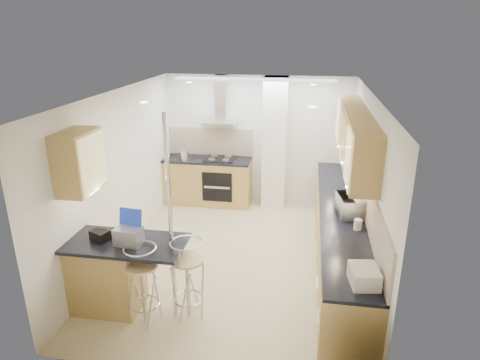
% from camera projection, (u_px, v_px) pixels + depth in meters
% --- Properties ---
extents(ground, '(4.80, 4.80, 0.00)m').
position_uv_depth(ground, '(238.00, 258.00, 6.56)').
color(ground, '#CEBB89').
rests_on(ground, ground).
extents(room_shell, '(3.64, 4.84, 2.51)m').
position_uv_depth(room_shell, '(263.00, 156.00, 6.34)').
color(room_shell, white).
rests_on(room_shell, ground).
extents(right_counter, '(0.63, 4.40, 0.92)m').
position_uv_depth(right_counter, '(340.00, 238.00, 6.18)').
color(right_counter, tan).
rests_on(right_counter, ground).
extents(back_counter, '(1.70, 0.63, 0.92)m').
position_uv_depth(back_counter, '(208.00, 181.00, 8.50)').
color(back_counter, tan).
rests_on(back_counter, ground).
extents(peninsula, '(1.47, 0.72, 0.94)m').
position_uv_depth(peninsula, '(127.00, 276.00, 5.23)').
color(peninsula, tan).
rests_on(peninsula, ground).
extents(microwave, '(0.41, 0.54, 0.27)m').
position_uv_depth(microwave, '(351.00, 205.00, 5.80)').
color(microwave, white).
rests_on(microwave, right_counter).
extents(laptop, '(0.32, 0.25, 0.21)m').
position_uv_depth(laptop, '(129.00, 236.00, 4.98)').
color(laptop, '#999BA0').
rests_on(laptop, peninsula).
extents(bag, '(0.26, 0.23, 0.12)m').
position_uv_depth(bag, '(100.00, 235.00, 5.10)').
color(bag, black).
rests_on(bag, peninsula).
extents(bar_stool_near, '(0.43, 0.43, 0.99)m').
position_uv_depth(bar_stool_near, '(143.00, 284.00, 5.01)').
color(bar_stool_near, tan).
rests_on(bar_stool_near, ground).
extents(bar_stool_end, '(0.58, 0.58, 1.01)m').
position_uv_depth(bar_stool_end, '(188.00, 279.00, 5.11)').
color(bar_stool_end, tan).
rests_on(bar_stool_end, ground).
extents(jar_a, '(0.16, 0.16, 0.20)m').
position_uv_depth(jar_a, '(350.00, 187.00, 6.59)').
color(jar_a, silver).
rests_on(jar_a, right_counter).
extents(jar_b, '(0.13, 0.13, 0.13)m').
position_uv_depth(jar_b, '(346.00, 175.00, 7.23)').
color(jar_b, silver).
rests_on(jar_b, right_counter).
extents(jar_c, '(0.17, 0.17, 0.22)m').
position_uv_depth(jar_c, '(346.00, 212.00, 5.67)').
color(jar_c, beige).
rests_on(jar_c, right_counter).
extents(jar_d, '(0.10, 0.10, 0.13)m').
position_uv_depth(jar_d, '(358.00, 225.00, 5.40)').
color(jar_d, white).
rests_on(jar_d, right_counter).
extents(bread_bin, '(0.31, 0.37, 0.18)m').
position_uv_depth(bread_bin, '(364.00, 276.00, 4.25)').
color(bread_bin, silver).
rests_on(bread_bin, right_counter).
extents(kettle, '(0.16, 0.16, 0.20)m').
position_uv_depth(kettle, '(185.00, 155.00, 8.20)').
color(kettle, silver).
rests_on(kettle, back_counter).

